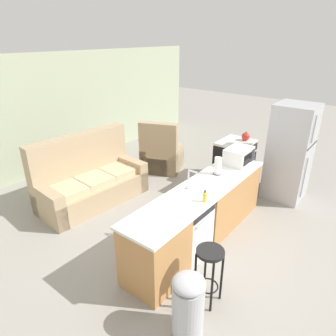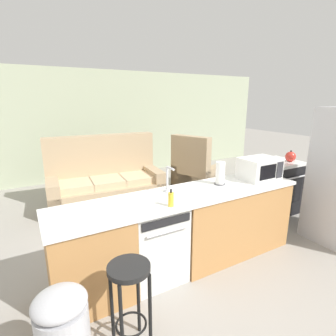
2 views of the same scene
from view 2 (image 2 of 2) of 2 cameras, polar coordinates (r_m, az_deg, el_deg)
ground_plane at (r=3.28m, az=1.13°, el=-20.96°), size 24.00×24.00×0.00m
wall_back at (r=6.72m, az=-15.23°, el=9.04°), size 10.00×0.06×2.60m
kitchen_counter at (r=3.17m, az=5.01°, el=-13.46°), size 2.94×0.66×0.90m
dishwasher at (r=2.95m, az=-3.17°, el=-15.69°), size 0.58×0.61×0.84m
stove_range at (r=4.89m, az=22.10°, el=-3.74°), size 0.76×0.68×0.90m
microwave at (r=3.61m, az=19.25°, el=-0.07°), size 0.50×0.37×0.28m
sink_faucet at (r=2.92m, az=-0.02°, el=-2.82°), size 0.07×0.18×0.30m
paper_towel_roll at (r=3.25m, az=11.28°, el=-1.17°), size 0.14×0.14×0.28m
soap_bottle at (r=2.56m, az=0.64°, el=-6.81°), size 0.06×0.06×0.18m
kettle at (r=4.82m, az=25.12°, el=2.27°), size 0.21×0.17×0.19m
bar_stool at (r=2.18m, az=-8.34°, el=-24.74°), size 0.32×0.32×0.74m
couch at (r=5.02m, az=-13.49°, el=-3.28°), size 2.06×1.05×1.27m
armchair at (r=5.63m, az=5.92°, el=-1.43°), size 1.07×1.09×1.20m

